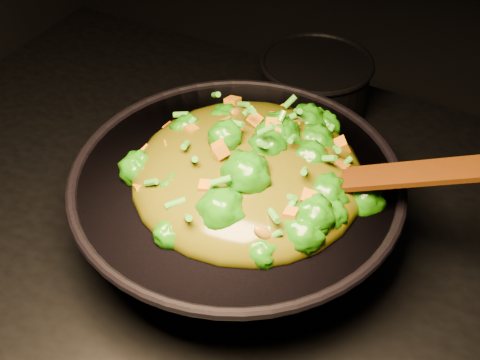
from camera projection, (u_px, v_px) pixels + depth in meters
The scene contains 4 objects.
wok at pixel (237, 208), 0.85m from camera, with size 0.44×0.44×0.12m, color black, non-canonical shape.
stir_fry at pixel (248, 148), 0.77m from camera, with size 0.31×0.31×0.11m, color #1E6E07, non-canonical shape.
spatula at pixel (367, 178), 0.74m from camera, with size 0.27×0.04×0.01m, color #340C03.
back_pot at pixel (314, 86), 1.09m from camera, with size 0.19×0.19×0.11m, color black.
Camera 1 is at (0.35, -0.55, 1.57)m, focal length 45.00 mm.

